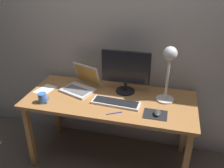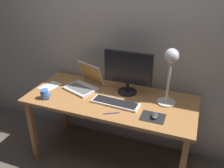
{
  "view_description": "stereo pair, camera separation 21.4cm",
  "coord_description": "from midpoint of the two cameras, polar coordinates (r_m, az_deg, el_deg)",
  "views": [
    {
      "loc": [
        0.51,
        -1.91,
        1.88
      ],
      "look_at": [
        0.03,
        -0.05,
        0.92
      ],
      "focal_mm": 38.54,
      "sensor_mm": 36.0,
      "label": 1
    },
    {
      "loc": [
        0.72,
        -1.84,
        1.88
      ],
      "look_at": [
        0.03,
        -0.05,
        0.92
      ],
      "focal_mm": 38.54,
      "sensor_mm": 36.0,
      "label": 2
    }
  ],
  "objects": [
    {
      "name": "laptop",
      "position": [
        2.46,
        -3.8,
        0.61
      ],
      "size": [
        0.4,
        0.4,
        0.24
      ],
      "color": "silver",
      "rests_on": "desk"
    },
    {
      "name": "desk",
      "position": [
        2.32,
        2.3,
        -5.15
      ],
      "size": [
        1.6,
        0.7,
        0.74
      ],
      "color": "#A8703D",
      "rests_on": "ground"
    },
    {
      "name": "coffee_mug",
      "position": [
        2.31,
        -13.13,
        -2.45
      ],
      "size": [
        0.11,
        0.08,
        0.09
      ],
      "color": "#3F72CC",
      "rests_on": "desk"
    },
    {
      "name": "mouse",
      "position": [
        2.05,
        13.13,
        -7.4
      ],
      "size": [
        0.06,
        0.1,
        0.03
      ],
      "primitive_type": "ellipsoid",
      "color": "#38383A",
      "rests_on": "mousepad"
    },
    {
      "name": "mousepad",
      "position": [
        2.06,
        12.65,
        -7.77
      ],
      "size": [
        0.2,
        0.16,
        0.0
      ],
      "primitive_type": "cube",
      "color": "black",
      "rests_on": "desk"
    },
    {
      "name": "pen",
      "position": [
        2.06,
        2.87,
        -7.03
      ],
      "size": [
        0.13,
        0.08,
        0.01
      ],
      "primitive_type": "cylinder",
      "rotation": [
        0.0,
        1.57,
        0.52
      ],
      "color": "#2633A5",
      "rests_on": "desk"
    },
    {
      "name": "keyboard_main",
      "position": [
        2.19,
        3.6,
        -4.56
      ],
      "size": [
        0.45,
        0.17,
        0.03
      ],
      "color": "silver",
      "rests_on": "desk"
    },
    {
      "name": "desk_lamp",
      "position": [
        2.12,
        16.52,
        3.98
      ],
      "size": [
        0.17,
        0.17,
        0.52
      ],
      "color": "beige",
      "rests_on": "desk"
    },
    {
      "name": "paper_sheet_by_keyboard",
      "position": [
        2.56,
        -12.18,
        -0.55
      ],
      "size": [
        0.19,
        0.24,
        0.0
      ],
      "primitive_type": "cube",
      "rotation": [
        0.0,
        0.0,
        -0.23
      ],
      "color": "white",
      "rests_on": "desk"
    },
    {
      "name": "monitor",
      "position": [
        2.29,
        6.49,
        3.14
      ],
      "size": [
        0.47,
        0.19,
        0.42
      ],
      "color": "black",
      "rests_on": "desk"
    },
    {
      "name": "ground_plane",
      "position": [
        2.73,
        2.04,
        -17.02
      ],
      "size": [
        4.8,
        4.8,
        0.0
      ],
      "primitive_type": "plane",
      "color": "brown",
      "rests_on": "ground"
    },
    {
      "name": "back_wall",
      "position": [
        2.43,
        5.7,
        12.63
      ],
      "size": [
        4.8,
        0.06,
        2.6
      ],
      "primitive_type": "cube",
      "color": "#A8A099",
      "rests_on": "ground"
    }
  ]
}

